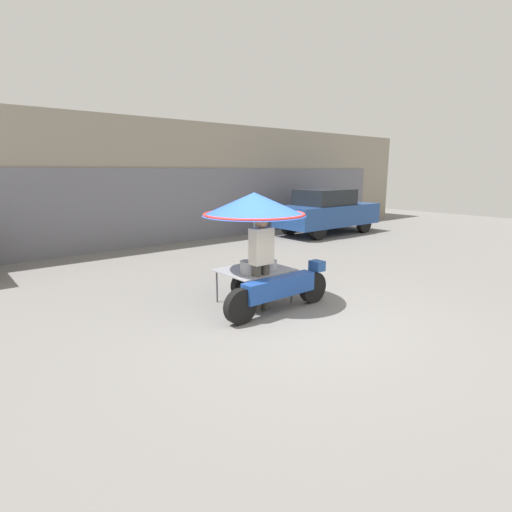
{
  "coord_description": "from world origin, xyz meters",
  "views": [
    {
      "loc": [
        -4.26,
        -4.15,
        2.32
      ],
      "look_at": [
        0.07,
        1.1,
        0.86
      ],
      "focal_mm": 28.0,
      "sensor_mm": 36.0,
      "label": 1
    }
  ],
  "objects_px": {
    "vendor_motorcycle_cart": "(257,219)",
    "parked_car": "(327,211)",
    "potted_plant": "(355,211)",
    "vendor_person": "(261,258)"
  },
  "relations": [
    {
      "from": "vendor_motorcycle_cart",
      "to": "parked_car",
      "type": "xyz_separation_m",
      "value": [
        7.12,
        4.51,
        -0.66
      ]
    },
    {
      "from": "vendor_motorcycle_cart",
      "to": "potted_plant",
      "type": "relative_size",
      "value": 2.42
    },
    {
      "from": "vendor_person",
      "to": "potted_plant",
      "type": "relative_size",
      "value": 1.8
    },
    {
      "from": "vendor_person",
      "to": "parked_car",
      "type": "height_order",
      "value": "parked_car"
    },
    {
      "from": "vendor_motorcycle_cart",
      "to": "potted_plant",
      "type": "distance_m",
      "value": 12.38
    },
    {
      "from": "vendor_person",
      "to": "potted_plant",
      "type": "bearing_deg",
      "value": 29.99
    },
    {
      "from": "vendor_motorcycle_cart",
      "to": "vendor_person",
      "type": "bearing_deg",
      "value": -118.43
    },
    {
      "from": "vendor_person",
      "to": "vendor_motorcycle_cart",
      "type": "bearing_deg",
      "value": 61.57
    },
    {
      "from": "vendor_motorcycle_cart",
      "to": "parked_car",
      "type": "height_order",
      "value": "vendor_motorcycle_cart"
    },
    {
      "from": "parked_car",
      "to": "potted_plant",
      "type": "relative_size",
      "value": 4.63
    }
  ]
}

